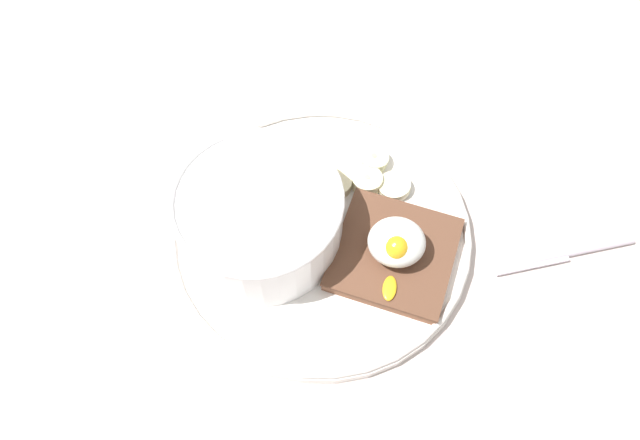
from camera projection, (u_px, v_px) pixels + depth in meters
ground_plane at (320, 241)px, 59.63cm from camera, size 120.00×120.00×2.00cm
plate at (320, 232)px, 58.07cm from camera, size 28.14×28.14×1.60cm
oatmeal_bowl at (259, 216)px, 54.99cm from camera, size 14.99×14.99×6.36cm
toast_slice at (394, 254)px, 55.87cm from camera, size 12.50×12.50×1.33cm
poached_egg at (397, 243)px, 53.73cm from camera, size 5.06×7.27×3.69cm
banana_slice_front at (367, 181)px, 59.83cm from camera, size 3.95×3.98×1.36cm
banana_slice_left at (394, 186)px, 59.68cm from camera, size 3.22×3.15×1.17cm
banana_slice_back at (374, 159)px, 60.99cm from camera, size 3.49×3.40×1.58cm
banana_slice_right at (337, 184)px, 59.67cm from camera, size 2.83×2.89×1.37cm
knife at (565, 253)px, 57.40cm from camera, size 13.30×5.54×0.80cm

